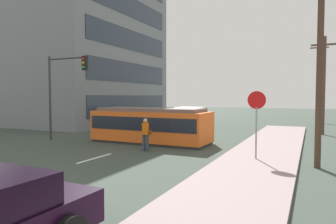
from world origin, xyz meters
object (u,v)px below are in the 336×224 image
at_px(traffic_light_mast, 64,81).
at_px(utility_pole_near, 320,53).
at_px(pedestrian_crossing, 146,133).
at_px(stop_sign, 257,111).
at_px(utility_pole_mid, 324,83).
at_px(city_bus, 184,116).
at_px(utility_pole_far, 318,81).
at_px(streetcar_tram, 151,125).

relative_size(traffic_light_mast, utility_pole_near, 0.62).
relative_size(pedestrian_crossing, stop_sign, 0.58).
bearing_deg(utility_pole_near, utility_pole_mid, 87.52).
bearing_deg(pedestrian_crossing, stop_sign, -3.03).
xyz_separation_m(city_bus, utility_pole_far, (10.84, 10.79, 3.40)).
xyz_separation_m(city_bus, stop_sign, (8.12, -11.99, 1.17)).
relative_size(pedestrian_crossing, traffic_light_mast, 0.31).
distance_m(city_bus, pedestrian_crossing, 11.98).
bearing_deg(utility_pole_far, utility_pole_near, -90.88).
distance_m(stop_sign, utility_pole_mid, 12.06).
distance_m(utility_pole_near, utility_pole_mid, 11.78).
bearing_deg(stop_sign, city_bus, 124.12).
relative_size(stop_sign, utility_pole_mid, 0.41).
bearing_deg(traffic_light_mast, utility_pole_mid, 35.36).
height_order(utility_pole_near, utility_pole_far, utility_pole_near).
relative_size(streetcar_tram, traffic_light_mast, 1.35).
height_order(traffic_light_mast, utility_pole_near, utility_pole_near).
height_order(traffic_light_mast, utility_pole_mid, utility_pole_mid).
bearing_deg(utility_pole_far, city_bus, -135.14).
height_order(pedestrian_crossing, utility_pole_mid, utility_pole_mid).
relative_size(traffic_light_mast, utility_pole_mid, 0.75).
bearing_deg(city_bus, utility_pole_far, 44.86).
bearing_deg(traffic_light_mast, city_bus, 71.11).
height_order(utility_pole_near, utility_pole_mid, utility_pole_near).
bearing_deg(city_bus, utility_pole_near, -49.13).
bearing_deg(streetcar_tram, pedestrian_crossing, -67.23).
bearing_deg(stop_sign, pedestrian_crossing, 176.97).
bearing_deg(utility_pole_near, utility_pole_far, 89.12).
bearing_deg(city_bus, pedestrian_crossing, -77.55).
xyz_separation_m(stop_sign, utility_pole_mid, (2.87, 11.61, 1.53)).
height_order(pedestrian_crossing, utility_pole_far, utility_pole_far).
relative_size(city_bus, utility_pole_mid, 0.79).
relative_size(city_bus, pedestrian_crossing, 3.38).
xyz_separation_m(city_bus, utility_pole_near, (10.49, -12.12, 3.45)).
relative_size(pedestrian_crossing, utility_pole_mid, 0.24).
relative_size(pedestrian_crossing, utility_pole_far, 0.20).
height_order(pedestrian_crossing, traffic_light_mast, traffic_light_mast).
relative_size(streetcar_tram, stop_sign, 2.50).
relative_size(streetcar_tram, city_bus, 1.28).
relative_size(city_bus, stop_sign, 1.96).
height_order(city_bus, stop_sign, stop_sign).
bearing_deg(streetcar_tram, traffic_light_mast, -162.14).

